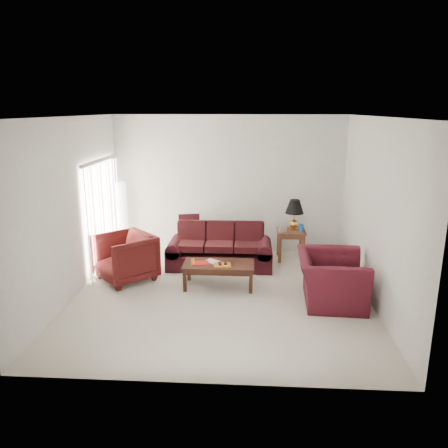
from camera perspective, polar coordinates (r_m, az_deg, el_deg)
name	(u,v)px	position (r m, az deg, el deg)	size (l,w,h in m)	color
floor	(221,295)	(7.63, -0.40, -9.30)	(5.00, 5.00, 0.00)	beige
blinds	(104,215)	(8.98, -15.43, 1.17)	(0.10, 2.00, 2.16)	silver
sofa	(220,247)	(8.79, -0.57, -2.98)	(2.09, 0.90, 0.86)	black
throw_pillow	(189,224)	(9.43, -4.57, -0.04)	(0.45, 0.13, 0.45)	black
end_table	(290,245)	(9.39, 8.68, -2.68)	(0.59, 0.59, 0.64)	brown
table_lamp	(294,215)	(9.26, 9.17, 1.19)	(0.39, 0.39, 0.65)	#C7883E
clock	(283,228)	(9.13, 7.68, -0.57)	(0.15, 0.05, 0.15)	silver
blue_canister	(301,228)	(9.19, 10.03, -0.52)	(0.10, 0.10, 0.16)	#194FA5
picture_frame	(285,224)	(9.45, 8.01, 0.04)	(0.14, 0.02, 0.18)	#AEAFB2
floor_lamp	(123,217)	(9.84, -13.11, 0.85)	(0.26, 0.26, 1.61)	silver
armchair_left	(125,257)	(8.33, -12.81, -4.28)	(0.94, 0.97, 0.88)	#3E0E0E
armchair_right	(331,279)	(7.46, 13.79, -6.97)	(1.24, 1.08, 0.81)	#430F18
coffee_table	(219,275)	(7.91, -0.68, -6.66)	(1.26, 0.63, 0.44)	black
magazine_red	(200,263)	(7.83, -3.15, -5.13)	(0.30, 0.23, 0.02)	#B51912
magazine_white	(212,261)	(7.91, -1.57, -4.90)	(0.25, 0.19, 0.01)	silver
magazine_orange	(222,265)	(7.73, -0.21, -5.37)	(0.30, 0.22, 0.02)	orange
remote_a	(220,263)	(7.75, -0.56, -5.17)	(0.05, 0.16, 0.02)	black
remote_b	(225,262)	(7.79, 0.17, -5.03)	(0.05, 0.18, 0.02)	black
yellow_glass	(193,262)	(7.76, -4.11, -4.95)	(0.07, 0.07, 0.11)	yellow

